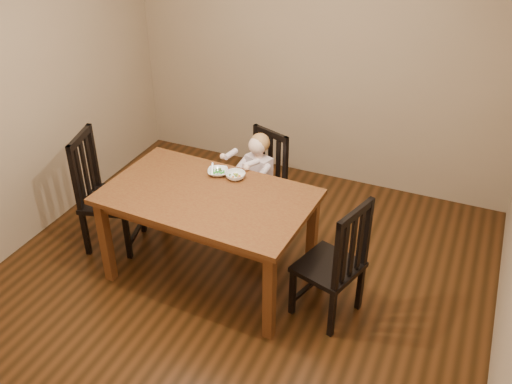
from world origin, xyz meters
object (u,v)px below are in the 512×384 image
at_px(chair_child, 261,185).
at_px(chair_right, 335,264).
at_px(bowl_peas, 218,172).
at_px(dining_table, 208,204).
at_px(toddler, 257,174).
at_px(chair_left, 104,194).
at_px(bowl_veg, 235,176).

height_order(chair_child, chair_right, chair_right).
bearing_deg(bowl_peas, dining_table, -78.57).
distance_m(dining_table, chair_right, 1.08).
bearing_deg(chair_right, chair_child, 65.37).
bearing_deg(chair_child, bowl_peas, 91.96).
xyz_separation_m(chair_child, toddler, (-0.02, -0.05, 0.13)).
bearing_deg(chair_right, dining_table, 105.33).
distance_m(dining_table, toddler, 0.79).
bearing_deg(chair_left, bowl_veg, 87.14).
distance_m(chair_child, chair_right, 1.28).
bearing_deg(chair_right, chair_left, 104.85).
height_order(chair_left, bowl_veg, chair_left).
bearing_deg(chair_left, dining_table, 71.84).
relative_size(chair_child, chair_left, 0.89).
height_order(chair_left, bowl_peas, chair_left).
height_order(chair_left, chair_right, chair_left).
bearing_deg(chair_left, toddler, 107.00).
relative_size(chair_child, bowl_peas, 5.78).
xyz_separation_m(dining_table, bowl_veg, (0.10, 0.31, 0.12)).
xyz_separation_m(chair_left, toddler, (1.14, 0.72, 0.08)).
xyz_separation_m(chair_child, bowl_peas, (-0.17, -0.51, 0.37)).
height_order(dining_table, chair_right, chair_right).
distance_m(chair_right, bowl_peas, 1.22).
relative_size(chair_left, bowl_veg, 6.60).
distance_m(dining_table, bowl_peas, 0.34).
bearing_deg(chair_left, chair_child, 108.22).
bearing_deg(bowl_veg, toddler, 90.95).
bearing_deg(toddler, dining_table, 103.61).
bearing_deg(dining_table, chair_right, -1.99).
height_order(chair_child, bowl_peas, chair_child).
xyz_separation_m(chair_right, bowl_veg, (-0.96, 0.34, 0.34)).
distance_m(chair_child, bowl_peas, 0.65).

